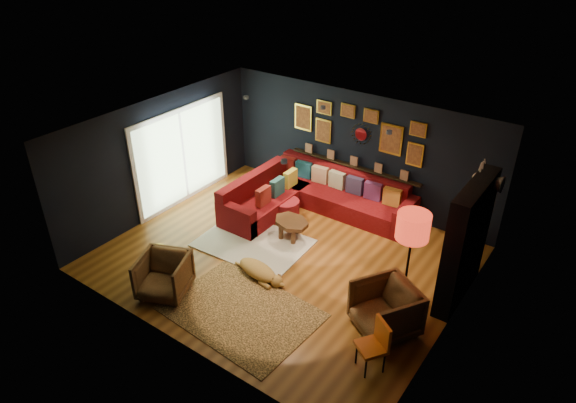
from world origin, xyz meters
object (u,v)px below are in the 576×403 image
Objects in this scene: coffee_table at (291,224)px; floor_lamp at (413,230)px; sectional at (309,197)px; orange_chair at (376,342)px; armchair_right at (386,307)px; gold_stool at (157,260)px; armchair_left at (163,274)px; dog at (258,268)px; pouf at (287,208)px.

coffee_table is 3.12m from floor_lamp.
sectional is 4.62m from orange_chair.
orange_chair is (0.23, -0.79, 0.03)m from armchair_right.
floor_lamp reaches higher than gold_stool.
floor_lamp is at bearing 132.00° from orange_chair.
sectional reaches higher than armchair_left.
gold_stool reaches higher than dog.
armchair_right is at bearing -38.57° from sectional.
pouf is at bearing -113.74° from sectional.
gold_stool reaches higher than coffee_table.
gold_stool is at bearing -134.16° from armchair_right.
coffee_table is 0.78× the size of dog.
orange_chair is (4.36, 0.26, 0.25)m from gold_stool.
sectional is 0.58m from pouf.
armchair_right is 4.27m from gold_stool.
armchair_left is 0.70× the size of dog.
sectional is 3.92m from armchair_right.
floor_lamp is 1.60× the size of dog.
armchair_left is 0.91× the size of armchair_right.
armchair_left is (-0.82, -2.69, 0.07)m from coffee_table.
sectional is at bearing 106.37° from coffee_table.
sectional reaches higher than coffee_table.
floor_lamp reaches higher than pouf.
coffee_table is at bearing -73.63° from sectional.
pouf is 1.17× the size of gold_stool.
gold_stool is at bearing 125.41° from armchair_left.
dog is (-2.73, 0.68, -0.29)m from orange_chair.
gold_stool reaches higher than pouf.
pouf is 0.30× the size of floor_lamp.
orange_chair is at bearing -13.11° from armchair_left.
floor_lamp is (3.59, 2.00, 1.20)m from armchair_left.
pouf is at bearing 177.07° from orange_chair.
armchair_right is at bearing -94.88° from floor_lamp.
armchair_right is (3.06, -2.44, 0.14)m from sectional.
orange_chair is at bearing -42.10° from armchair_right.
dog is at bearing 29.85° from gold_stool.
pouf is at bearing 74.19° from gold_stool.
pouf is at bearing 158.26° from floor_lamp.
dog is at bearing -77.59° from sectional.
gold_stool is (-0.60, 0.37, -0.18)m from armchair_left.
armchair_right is at bearing -25.11° from coffee_table.
orange_chair is at bearing -44.45° from sectional.
orange_chair reaches higher than armchair_left.
floor_lamp is (2.77, -0.69, 1.27)m from coffee_table.
pouf is at bearing 119.80° from dog.
floor_lamp reaches higher than armchair_right.
dog is (0.22, -1.38, -0.15)m from coffee_table.
armchair_right is at bearing -30.22° from pouf.
armchair_right is (3.54, 1.41, 0.04)m from armchair_left.
sectional is 2.61m from dog.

